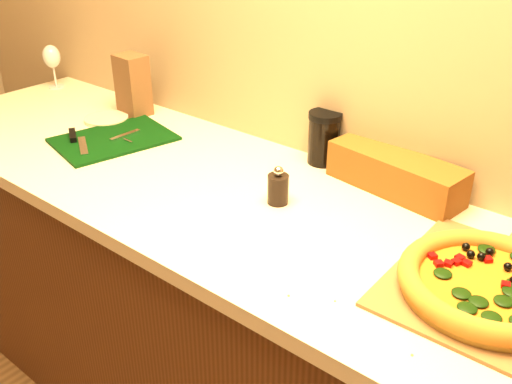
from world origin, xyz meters
The scene contains 12 objects.
cabinet centered at (0.00, 1.43, 0.43)m, with size 2.80×0.65×0.86m, color #45240E.
countertop centered at (0.00, 1.43, 0.88)m, with size 2.84×0.68×0.04m, color beige.
pizza_peel centered at (0.45, 1.45, 0.90)m, with size 0.37×0.55×0.01m.
pizza centered at (0.45, 1.41, 0.93)m, with size 0.34×0.34×0.05m.
cutting_board centered at (-0.73, 1.44, 0.91)m, with size 0.32×0.40×0.03m.
bottle_cap centered at (-0.86, 1.35, 0.90)m, with size 0.02×0.02×0.01m, color black.
pepper_grinder centered at (-0.08, 1.45, 0.94)m, with size 0.05×0.05×0.10m.
bread_bag centered at (0.11, 1.70, 0.95)m, with size 0.36×0.12×0.10m, color brown.
wine_glass centered at (-1.33, 1.64, 1.02)m, with size 0.07×0.07×0.17m.
paper_bag centered at (-0.86, 1.64, 1.00)m, with size 0.10×0.08×0.21m, color brown.
dark_jar centered at (-0.13, 1.72, 0.98)m, with size 0.09×0.09×0.15m.
side_plate centered at (-0.88, 1.53, 0.91)m, with size 0.15×0.15×0.01m, color beige.
Camera 1 is at (0.67, 0.45, 1.60)m, focal length 40.00 mm.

